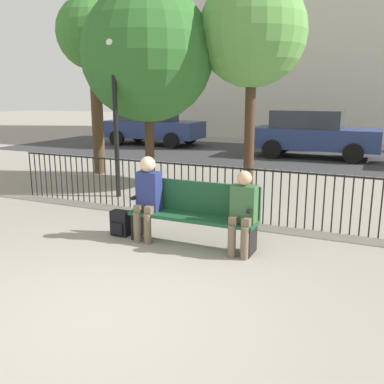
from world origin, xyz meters
name	(u,v)px	position (x,y,z in m)	size (l,w,h in m)	color
ground_plane	(102,313)	(0.00, 0.00, 0.00)	(80.00, 80.00, 0.00)	gray
park_bench	(194,211)	(0.00, 2.30, 0.50)	(1.92, 0.45, 0.92)	#194728
seated_person_0	(148,193)	(-0.71, 2.17, 0.72)	(0.34, 0.39, 1.27)	brown
seated_person_1	(243,208)	(0.78, 2.17, 0.66)	(0.34, 0.39, 1.17)	brown
backpack	(120,223)	(-1.20, 2.16, 0.19)	(0.29, 0.22, 0.39)	black
fence_railing	(225,188)	(-0.02, 3.66, 0.56)	(9.01, 0.03, 0.95)	black
tree_0	(148,55)	(-2.70, 5.72, 3.03)	(3.06, 3.06, 4.57)	#422D1E
tree_1	(252,33)	(-0.46, 6.51, 3.49)	(2.44, 2.44, 4.73)	#422D1E
tree_2	(93,36)	(-4.74, 6.46, 3.63)	(1.91, 1.91, 4.68)	#4C3823
lamp_post	(114,92)	(-2.70, 4.33, 2.21)	(0.28, 0.28, 3.30)	black
street_surface	(306,157)	(0.00, 12.00, 0.00)	(24.00, 6.00, 0.01)	#333335
parked_car_0	(313,133)	(0.19, 11.97, 0.84)	(4.20, 1.94, 1.62)	navy
parked_car_2	(152,125)	(-6.75, 12.96, 0.84)	(4.20, 1.94, 1.62)	navy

